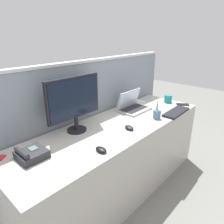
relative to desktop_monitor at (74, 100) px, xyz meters
The scene contains 13 objects.
ground_plane 1.09m from the desktop_monitor, 30.80° to the right, with size 10.00×10.00×0.00m, color slate.
desk 0.75m from the desktop_monitor, 30.80° to the right, with size 2.13×0.66×0.74m, color #ADA89E.
cubicle_divider 0.52m from the desktop_monitor, 29.87° to the left, with size 2.38×0.07×1.31m.
desktop_monitor is the anchor object (origin of this frame).
laptop 0.79m from the desktop_monitor, ahead, with size 0.35×0.24×0.22m.
desk_phone 0.56m from the desktop_monitor, 166.09° to the right, with size 0.19×0.18×0.09m.
keyboard_main 1.13m from the desktop_monitor, 24.87° to the right, with size 0.40×0.14×0.02m, color black.
computer_mouse_right_hand 0.50m from the desktop_monitor, 103.56° to the right, with size 0.06×0.10×0.03m, color black.
computer_mouse_left_hand 0.54m from the desktop_monitor, 44.98° to the right, with size 0.06×0.10×0.03m, color black.
pen_cup 0.85m from the desktop_monitor, 28.36° to the right, with size 0.07×0.07×0.19m.
cell_phone_black_slab 1.38m from the desktop_monitor, 16.96° to the right, with size 0.07×0.14×0.01m, color black.
cell_phone_white_slab 1.09m from the desktop_monitor, ahead, with size 0.06×0.13×0.01m, color silver.
coffee_mug 1.30m from the desktop_monitor, ahead, with size 0.13×0.09×0.09m.
Camera 1 is at (-1.33, -1.16, 1.56)m, focal length 33.18 mm.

